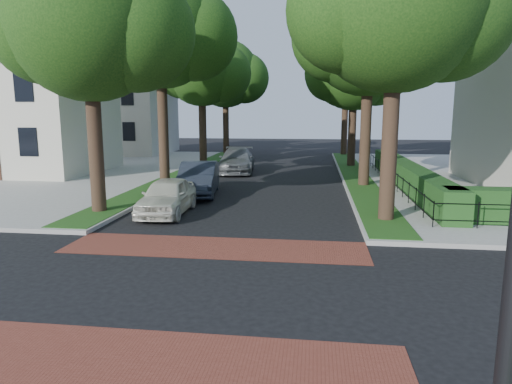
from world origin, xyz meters
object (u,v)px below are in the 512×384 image
parked_car_front (167,196)px  parked_car_middle (198,179)px  parked_car_rear (237,160)px  traffic_signal (511,42)px

parked_car_front → parked_car_middle: (0.17, 4.28, 0.08)m
parked_car_rear → parked_car_middle: bearing=-98.1°
parked_car_front → parked_car_rear: (0.57, 12.90, 0.08)m
traffic_signal → parked_car_front: (-7.75, 11.85, -3.99)m
traffic_signal → parked_car_rear: size_ratio=1.46×
traffic_signal → parked_car_middle: size_ratio=1.64×
traffic_signal → parked_car_rear: (-7.19, 24.76, -3.91)m
traffic_signal → parked_car_middle: bearing=115.2°
traffic_signal → parked_car_middle: (-7.58, 16.13, -3.91)m
traffic_signal → parked_car_middle: traffic_signal is taller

